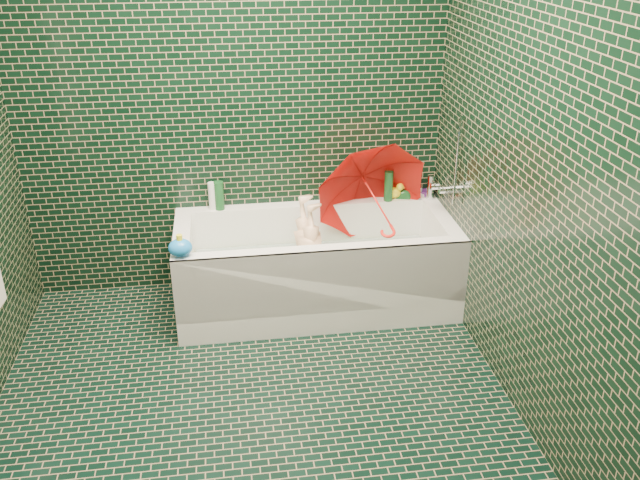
{
  "coord_description": "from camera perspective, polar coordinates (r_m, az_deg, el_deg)",
  "views": [
    {
      "loc": [
        -0.07,
        -2.66,
        2.26
      ],
      "look_at": [
        0.45,
        0.82,
        0.54
      ],
      "focal_mm": 38.0,
      "sensor_mm": 36.0,
      "label": 1
    }
  ],
  "objects": [
    {
      "name": "child",
      "position": [
        4.2,
        -0.7,
        -1.64
      ],
      "size": [
        0.83,
        0.41,
        0.22
      ],
      "primitive_type": "imported",
      "rotation": [
        -1.53,
        0.0,
        -1.41
      ],
      "color": "beige",
      "rests_on": "bathtub"
    },
    {
      "name": "faucet",
      "position": [
        4.18,
        10.78,
        4.72
      ],
      "size": [
        0.18,
        0.19,
        0.55
      ],
      "color": "silver",
      "rests_on": "wall_right"
    },
    {
      "name": "bath_mat",
      "position": [
        4.28,
        -0.36,
        -3.46
      ],
      "size": [
        1.35,
        0.47,
        0.01
      ],
      "primitive_type": "cube",
      "color": "green",
      "rests_on": "bathtub"
    },
    {
      "name": "soap_bottle_a",
      "position": [
        4.52,
        8.14,
        3.53
      ],
      "size": [
        0.13,
        0.13,
        0.26
      ],
      "primitive_type": "imported",
      "rotation": [
        0.0,
        0.0,
        -0.42
      ],
      "color": "white",
      "rests_on": "bathtub"
    },
    {
      "name": "soap_bottle_c",
      "position": [
        4.49,
        7.05,
        3.42
      ],
      "size": [
        0.18,
        0.18,
        0.19
      ],
      "primitive_type": "imported",
      "rotation": [
        0.0,
        0.0,
        -0.26
      ],
      "color": "#154A1F",
      "rests_on": "bathtub"
    },
    {
      "name": "bottle_right_pump",
      "position": [
        4.49,
        9.3,
        4.41
      ],
      "size": [
        0.07,
        0.07,
        0.16
      ],
      "primitive_type": "cylinder",
      "rotation": [
        0.0,
        0.0,
        0.44
      ],
      "color": "silver",
      "rests_on": "bathtub"
    },
    {
      "name": "rubber_duck",
      "position": [
        4.48,
        6.34,
        4.08
      ],
      "size": [
        0.13,
        0.11,
        0.1
      ],
      "rotation": [
        0.0,
        0.0,
        -0.43
      ],
      "color": "yellow",
      "rests_on": "bathtub"
    },
    {
      "name": "bottle_left_short",
      "position": [
        4.33,
        -9.04,
        3.69
      ],
      "size": [
        0.05,
        0.05,
        0.18
      ],
      "primitive_type": "cylinder",
      "rotation": [
        0.0,
        0.0,
        0.02
      ],
      "color": "white",
      "rests_on": "bathtub"
    },
    {
      "name": "bottle_right_tall",
      "position": [
        4.42,
        5.79,
        4.54
      ],
      "size": [
        0.07,
        0.07,
        0.2
      ],
      "primitive_type": "cylinder",
      "rotation": [
        0.0,
        0.0,
        0.33
      ],
      "color": "#154A1F",
      "rests_on": "bathtub"
    },
    {
      "name": "wall_right",
      "position": [
        3.16,
        17.87,
        6.07
      ],
      "size": [
        0.0,
        2.8,
        2.8
      ],
      "primitive_type": "plane",
      "rotation": [
        1.57,
        0.0,
        -1.57
      ],
      "color": "black",
      "rests_on": "floor"
    },
    {
      "name": "floor",
      "position": [
        3.49,
        -5.47,
        -14.46
      ],
      "size": [
        2.8,
        2.8,
        0.0
      ],
      "primitive_type": "plane",
      "color": "black",
      "rests_on": "ground"
    },
    {
      "name": "wall_front",
      "position": [
        1.62,
        -4.32,
        -12.78
      ],
      "size": [
        2.8,
        0.0,
        2.8
      ],
      "primitive_type": "plane",
      "rotation": [
        -1.57,
        0.0,
        0.0
      ],
      "color": "black",
      "rests_on": "floor"
    },
    {
      "name": "bath_toy",
      "position": [
        3.76,
        -11.68,
        -0.62
      ],
      "size": [
        0.14,
        0.12,
        0.13
      ],
      "rotation": [
        0.0,
        0.0,
        0.08
      ],
      "color": "blue",
      "rests_on": "bathtub"
    },
    {
      "name": "umbrella",
      "position": [
        4.2,
        4.88,
        3.11
      ],
      "size": [
        0.85,
        0.94,
        0.88
      ],
      "primitive_type": "imported",
      "rotation": [
        0.3,
        -0.13,
        0.14
      ],
      "color": "red",
      "rests_on": "bathtub"
    },
    {
      "name": "wall_back",
      "position": [
        4.19,
        -7.38,
        11.85
      ],
      "size": [
        2.8,
        0.0,
        2.8
      ],
      "primitive_type": "plane",
      "rotation": [
        1.57,
        0.0,
        0.0
      ],
      "color": "black",
      "rests_on": "floor"
    },
    {
      "name": "soap_bottle_b",
      "position": [
        4.54,
        8.82,
        3.56
      ],
      "size": [
        0.09,
        0.09,
        0.17
      ],
      "primitive_type": "imported",
      "rotation": [
        0.0,
        0.0,
        -0.16
      ],
      "color": "#4F1E71",
      "rests_on": "bathtub"
    },
    {
      "name": "bottle_left_tall",
      "position": [
        4.32,
        -8.49,
        3.72
      ],
      "size": [
        0.07,
        0.07,
        0.18
      ],
      "primitive_type": "cylinder",
      "rotation": [
        0.0,
        0.0,
        -0.28
      ],
      "color": "#154A1F",
      "rests_on": "bathtub"
    },
    {
      "name": "bathtub",
      "position": [
        4.23,
        -0.33,
        -2.92
      ],
      "size": [
        1.7,
        0.75,
        0.55
      ],
      "color": "white",
      "rests_on": "floor"
    },
    {
      "name": "water",
      "position": [
        4.21,
        -0.36,
        -1.75
      ],
      "size": [
        1.48,
        0.53,
        0.0
      ],
      "primitive_type": "cube",
      "color": "silver",
      "rests_on": "bathtub"
    }
  ]
}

